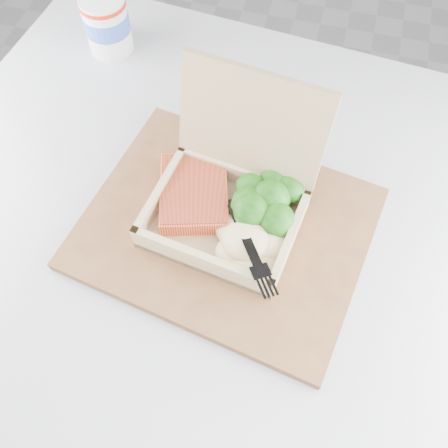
% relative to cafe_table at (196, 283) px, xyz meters
% --- Properties ---
extents(floor, '(4.00, 4.00, 0.00)m').
position_rel_cafe_table_xyz_m(floor, '(0.08, 0.58, -0.56)').
color(floor, '#99989E').
rests_on(floor, ground).
extents(cafe_table, '(0.98, 0.98, 0.76)m').
position_rel_cafe_table_xyz_m(cafe_table, '(0.00, 0.00, 0.00)').
color(cafe_table, black).
rests_on(cafe_table, floor).
extents(serving_tray, '(0.43, 0.37, 0.02)m').
position_rel_cafe_table_xyz_m(serving_tray, '(0.05, 0.01, 0.21)').
color(serving_tray, brown).
rests_on(serving_tray, cafe_table).
extents(takeout_container, '(0.23, 0.22, 0.19)m').
position_rel_cafe_table_xyz_m(takeout_container, '(0.05, 0.04, 0.26)').
color(takeout_container, tan).
rests_on(takeout_container, serving_tray).
extents(salmon_fillet, '(0.12, 0.14, 0.03)m').
position_rel_cafe_table_xyz_m(salmon_fillet, '(-0.00, 0.03, 0.24)').
color(salmon_fillet, orange).
rests_on(salmon_fillet, takeout_container).
extents(broccoli_pile, '(0.11, 0.11, 0.04)m').
position_rel_cafe_table_xyz_m(broccoli_pile, '(0.10, 0.04, 0.24)').
color(broccoli_pile, '#2E7D1B').
rests_on(broccoli_pile, takeout_container).
extents(mashed_potatoes, '(0.11, 0.09, 0.04)m').
position_rel_cafe_table_xyz_m(mashed_potatoes, '(0.09, -0.02, 0.24)').
color(mashed_potatoes, beige).
rests_on(mashed_potatoes, takeout_container).
extents(plastic_fork, '(0.10, 0.15, 0.02)m').
position_rel_cafe_table_xyz_m(plastic_fork, '(0.07, -0.00, 0.26)').
color(plastic_fork, black).
rests_on(plastic_fork, mashed_potatoes).
extents(paper_cup, '(0.08, 0.08, 0.10)m').
position_rel_cafe_table_xyz_m(paper_cup, '(-0.24, 0.32, 0.25)').
color(paper_cup, silver).
rests_on(paper_cup, cafe_table).
extents(receipt, '(0.07, 0.13, 0.00)m').
position_rel_cafe_table_xyz_m(receipt, '(0.07, 0.22, 0.20)').
color(receipt, white).
rests_on(receipt, cafe_table).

